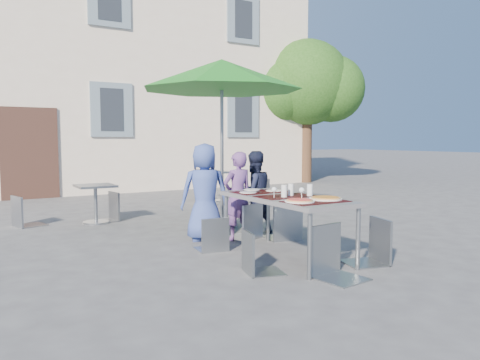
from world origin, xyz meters
TOP-DOWN VIEW (x-y plane):
  - ground at (0.00, 0.00)m, footprint 90.00×90.00m
  - building at (-0.00, 11.50)m, footprint 13.60×8.20m
  - tree at (6.55, 7.54)m, footprint 3.60×3.00m
  - dining_table at (-0.10, -0.21)m, footprint 0.80×1.85m
  - pizza_near_left at (-0.29, -0.72)m, footprint 0.33×0.33m
  - pizza_near_right at (0.10, -0.71)m, footprint 0.38×0.38m
  - glassware at (-0.05, -0.30)m, footprint 0.54×0.35m
  - place_settings at (-0.09, 0.40)m, footprint 0.66×0.47m
  - child_0 at (-0.50, 1.16)m, footprint 0.78×0.64m
  - child_1 at (-0.08, 0.97)m, footprint 0.47×0.32m
  - child_2 at (0.36, 1.21)m, footprint 0.61×0.36m
  - chair_0 at (-0.70, 0.53)m, footprint 0.42×0.42m
  - chair_1 at (0.06, 0.93)m, footprint 0.55×0.55m
  - chair_2 at (0.49, 0.60)m, footprint 0.52×0.53m
  - chair_3 at (-0.77, -0.59)m, footprint 0.48×0.47m
  - chair_4 at (0.60, -0.95)m, footprint 0.54×0.54m
  - chair_5 at (-0.17, -1.13)m, footprint 0.51×0.51m
  - patio_umbrella at (0.23, 1.99)m, footprint 2.62×2.62m
  - cafe_table_0 at (-1.49, 3.33)m, footprint 0.62×0.62m
  - bg_chair_l_0 at (-2.59, 3.65)m, footprint 0.53×0.53m
  - bg_chair_r_0 at (-1.23, 3.47)m, footprint 0.48×0.48m
  - cafe_table_1 at (1.57, 4.79)m, footprint 0.66×0.66m
  - bg_chair_l_1 at (1.19, 4.58)m, footprint 0.52×0.52m
  - bg_chair_r_1 at (2.50, 4.30)m, footprint 0.54×0.53m

SIDE VIEW (x-z plane):
  - ground at x=0.00m, z-range 0.00..0.00m
  - cafe_table_0 at x=-1.49m, z-range 0.09..0.76m
  - cafe_table_1 at x=1.57m, z-range 0.11..0.81m
  - chair_0 at x=-0.70m, z-range 0.07..0.90m
  - chair_3 at x=-0.77m, z-range 0.07..0.94m
  - bg_chair_r_0 at x=-1.23m, z-range 0.08..1.05m
  - bg_chair_l_0 at x=-2.59m, z-range 0.08..1.06m
  - chair_1 at x=0.06m, z-range 0.09..1.07m
  - chair_4 at x=0.60m, z-range 0.09..1.08m
  - bg_chair_r_1 at x=2.50m, z-range 0.09..1.10m
  - chair_2 at x=0.49m, z-range 0.09..1.12m
  - chair_5 at x=-0.17m, z-range 0.09..1.12m
  - bg_chair_l_1 at x=1.19m, z-range 0.10..1.16m
  - child_2 at x=0.36m, z-range 0.00..1.26m
  - child_1 at x=-0.08m, z-range 0.00..1.26m
  - child_0 at x=-0.50m, z-range 0.00..1.39m
  - dining_table at x=-0.10m, z-range 0.32..1.07m
  - place_settings at x=-0.09m, z-range 0.76..0.77m
  - pizza_near_left at x=-0.29m, z-range 0.75..0.78m
  - pizza_near_right at x=0.10m, z-range 0.75..0.78m
  - glassware at x=-0.05m, z-range 0.75..0.90m
  - patio_umbrella at x=0.23m, z-range 1.09..3.82m
  - tree at x=6.55m, z-range 0.90..5.60m
  - building at x=0.00m, z-range -0.70..10.40m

